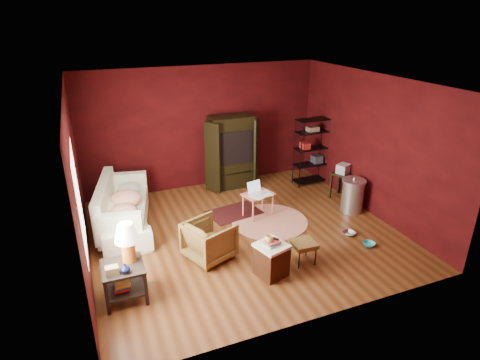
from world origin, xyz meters
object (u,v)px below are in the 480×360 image
object	(u,v)px
hamper	(271,259)
tv_armoire	(232,151)
armchair	(209,239)
sofa	(122,209)
laptop_desk	(258,196)
side_table	(125,255)
wire_shelving	(312,149)

from	to	relation	value
hamper	tv_armoire	world-z (taller)	tv_armoire
armchair	hamper	world-z (taller)	armchair
hamper	tv_armoire	xyz separation A→B (m)	(0.67, 3.52, 0.60)
hamper	sofa	bearing A→B (deg)	129.75
sofa	laptop_desk	distance (m)	2.65
side_table	laptop_desk	xyz separation A→B (m)	(2.77, 1.56, -0.25)
laptop_desk	sofa	bearing A→B (deg)	154.86
hamper	laptop_desk	xyz separation A→B (m)	(0.61, 1.89, 0.16)
wire_shelving	laptop_desk	bearing A→B (deg)	-150.86
wire_shelving	sofa	bearing A→B (deg)	-173.50
hamper	wire_shelving	xyz separation A→B (m)	(2.49, 2.98, 0.59)
hamper	wire_shelving	size ratio (longest dim) A/B	0.39
sofa	tv_armoire	xyz separation A→B (m)	(2.66, 1.13, 0.46)
sofa	armchair	world-z (taller)	sofa
tv_armoire	wire_shelving	world-z (taller)	tv_armoire
laptop_desk	side_table	bearing A→B (deg)	-164.80
sofa	hamper	size ratio (longest dim) A/B	3.42
sofa	side_table	bearing A→B (deg)	177.30
armchair	sofa	bearing A→B (deg)	16.61
hamper	armchair	bearing A→B (deg)	132.56
tv_armoire	sofa	bearing A→B (deg)	-156.98
armchair	side_table	distance (m)	1.52
armchair	side_table	size ratio (longest dim) A/B	0.63
sofa	laptop_desk	world-z (taller)	sofa
armchair	wire_shelving	distance (m)	3.94
hamper	tv_armoire	bearing A→B (deg)	79.16
laptop_desk	wire_shelving	xyz separation A→B (m)	(1.88, 1.09, 0.43)
side_table	tv_armoire	world-z (taller)	tv_armoire
tv_armoire	wire_shelving	xyz separation A→B (m)	(1.82, -0.53, -0.01)
sofa	hamper	bearing A→B (deg)	-138.41
armchair	side_table	world-z (taller)	side_table
armchair	side_table	xyz separation A→B (m)	(-1.40, -0.49, 0.33)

